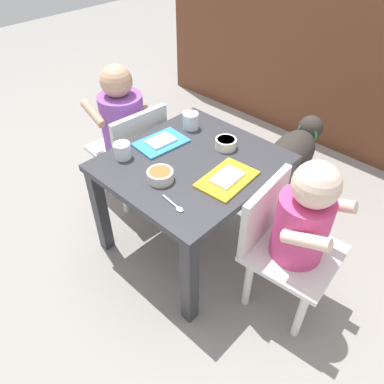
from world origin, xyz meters
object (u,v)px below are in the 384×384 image
object	(u,v)px
seated_child_right	(299,224)
water_cup_right	(191,122)
dining_table	(192,176)
spoon_by_left_tray	(175,205)
seated_child_left	(124,123)
food_tray_right	(228,178)
food_tray_left	(162,142)
veggie_bowl_far	(160,175)
veggie_bowl_near	(226,143)
dog	(294,152)
water_cup_left	(123,151)

from	to	relation	value
seated_child_right	water_cup_right	size ratio (longest dim) A/B	9.63
dining_table	spoon_by_left_tray	distance (m)	0.26
seated_child_left	food_tray_right	xyz separation A→B (m)	(0.60, -0.03, 0.04)
food_tray_left	veggie_bowl_far	size ratio (longest dim) A/B	2.27
veggie_bowl_near	seated_child_right	bearing A→B (deg)	-17.50
food_tray_right	water_cup_right	distance (m)	0.36
seated_child_left	veggie_bowl_far	xyz separation A→B (m)	(0.44, -0.19, 0.05)
seated_child_right	dog	distance (m)	0.70
dining_table	dog	xyz separation A→B (m)	(0.09, 0.61, -0.15)
food_tray_right	food_tray_left	bearing A→B (deg)	-180.00
water_cup_left	dining_table	bearing A→B (deg)	38.71
dining_table	food_tray_right	world-z (taller)	food_tray_right
seated_child_right	food_tray_right	world-z (taller)	seated_child_right
seated_child_right	food_tray_left	xyz separation A→B (m)	(-0.60, -0.02, 0.04)
water_cup_right	spoon_by_left_tray	distance (m)	0.47
veggie_bowl_near	veggie_bowl_far	bearing A→B (deg)	-96.22
food_tray_left	veggie_bowl_far	xyz separation A→B (m)	(0.16, -0.16, 0.01)
water_cup_right	seated_child_right	bearing A→B (deg)	-13.28
seated_child_left	food_tray_left	bearing A→B (deg)	-5.67
dining_table	spoon_by_left_tray	size ratio (longest dim) A/B	5.96
food_tray_left	food_tray_right	world-z (taller)	same
water_cup_left	veggie_bowl_far	distance (m)	0.20
dog	veggie_bowl_near	world-z (taller)	veggie_bowl_near
food_tray_right	veggie_bowl_far	xyz separation A→B (m)	(-0.16, -0.16, 0.01)
seated_child_right	water_cup_left	bearing A→B (deg)	-164.13
veggie_bowl_near	dog	bearing A→B (deg)	82.87
dog	food_tray_left	bearing A→B (deg)	-112.93
seated_child_left	spoon_by_left_tray	bearing A→B (deg)	-23.42
seated_child_left	water_cup_right	xyz separation A→B (m)	(0.27, 0.13, 0.06)
food_tray_right	spoon_by_left_tray	xyz separation A→B (m)	(-0.04, -0.22, -0.00)
dog	veggie_bowl_far	size ratio (longest dim) A/B	5.15
seated_child_left	seated_child_right	size ratio (longest dim) A/B	1.03
seated_child_left	dog	xyz separation A→B (m)	(0.53, 0.57, -0.19)
food_tray_left	veggie_bowl_near	world-z (taller)	veggie_bowl_near
seated_child_right	veggie_bowl_near	xyz separation A→B (m)	(-0.40, 0.13, 0.06)
seated_child_left	seated_child_right	bearing A→B (deg)	-0.65
food_tray_left	water_cup_right	world-z (taller)	water_cup_right
spoon_by_left_tray	seated_child_right	bearing A→B (deg)	37.32
dog	veggie_bowl_near	bearing A→B (deg)	-97.13
dining_table	food_tray_right	distance (m)	0.18
water_cup_right	food_tray_left	bearing A→B (deg)	-90.61
water_cup_right	veggie_bowl_near	world-z (taller)	water_cup_right
seated_child_left	dining_table	bearing A→B (deg)	-4.16
food_tray_right	water_cup_left	xyz separation A→B (m)	(-0.36, -0.16, 0.02)
seated_child_left	food_tray_left	distance (m)	0.28
dining_table	seated_child_left	xyz separation A→B (m)	(-0.43, 0.03, 0.04)
food_tray_right	veggie_bowl_near	world-z (taller)	veggie_bowl_near
food_tray_left	seated_child_left	bearing A→B (deg)	174.33
food_tray_right	water_cup_right	size ratio (longest dim) A/B	3.30
dog	water_cup_right	world-z (taller)	water_cup_right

